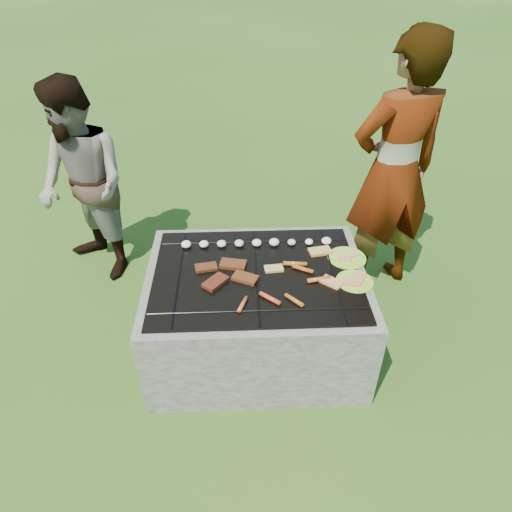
{
  "coord_description": "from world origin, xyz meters",
  "views": [
    {
      "loc": [
        -0.09,
        -2.08,
        2.28
      ],
      "look_at": [
        0.0,
        0.05,
        0.7
      ],
      "focal_mm": 32.0,
      "sensor_mm": 36.0,
      "label": 1
    }
  ],
  "objects": [
    {
      "name": "bystander",
      "position": [
        -1.2,
        0.88,
        0.75
      ],
      "size": [
        0.91,
        0.92,
        1.5
      ],
      "primitive_type": "imported",
      "rotation": [
        0.0,
        0.0,
        -0.79
      ],
      "color": "gray",
      "rests_on": "ground"
    },
    {
      "name": "pork_slabs",
      "position": [
        -0.17,
        -0.0,
        0.62
      ],
      "size": [
        0.38,
        0.3,
        0.02
      ],
      "color": "maroon",
      "rests_on": "fire_pit"
    },
    {
      "name": "mushrooms",
      "position": [
        -0.0,
        0.28,
        0.63
      ],
      "size": [
        0.95,
        0.06,
        0.04
      ],
      "color": "white",
      "rests_on": "fire_pit"
    },
    {
      "name": "bread_on_grate",
      "position": [
        0.34,
        0.06,
        0.62
      ],
      "size": [
        0.45,
        0.42,
        0.02
      ],
      "color": "#CDBD69",
      "rests_on": "fire_pit"
    },
    {
      "name": "lawn",
      "position": [
        0.0,
        0.0,
        0.0
      ],
      "size": [
        60.0,
        60.0,
        0.0
      ],
      "primitive_type": "plane",
      "color": "#234A12",
      "rests_on": "ground"
    },
    {
      "name": "cook",
      "position": [
        0.95,
        0.66,
        0.91
      ],
      "size": [
        0.76,
        0.6,
        1.83
      ],
      "primitive_type": "imported",
      "rotation": [
        0.0,
        0.0,
        3.41
      ],
      "color": "#9F9584",
      "rests_on": "ground"
    },
    {
      "name": "plate_far",
      "position": [
        0.56,
        0.13,
        0.61
      ],
      "size": [
        0.31,
        0.31,
        0.03
      ],
      "color": "#D0FF3C",
      "rests_on": "fire_pit"
    },
    {
      "name": "plate_near",
      "position": [
        0.56,
        -0.1,
        0.61
      ],
      "size": [
        0.26,
        0.26,
        0.03
      ],
      "color": "#CCE436",
      "rests_on": "fire_pit"
    },
    {
      "name": "fire_pit",
      "position": [
        0.0,
        0.0,
        0.28
      ],
      "size": [
        1.3,
        1.0,
        0.62
      ],
      "color": "gray",
      "rests_on": "ground"
    },
    {
      "name": "sausages",
      "position": [
        0.19,
        -0.11,
        0.62
      ],
      "size": [
        0.54,
        0.42,
        0.03
      ],
      "color": "orange",
      "rests_on": "fire_pit"
    }
  ]
}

